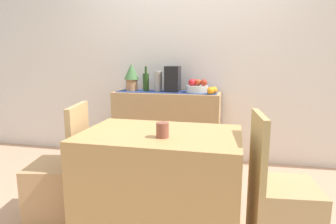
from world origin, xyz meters
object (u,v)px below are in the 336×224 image
coffee_maker (173,79)px  chair_near_window (60,186)px  ceramic_vase (158,81)px  coffee_cup (162,130)px  potted_plant (132,76)px  dining_table (161,184)px  sideboard_console (167,128)px  wine_bottle (146,82)px  chair_by_corner (281,211)px  fruit_bowl (197,89)px

coffee_maker → chair_near_window: coffee_maker is taller
ceramic_vase → coffee_cup: ceramic_vase is taller
potted_plant → chair_near_window: size_ratio=0.36×
coffee_maker → dining_table: bearing=-81.1°
sideboard_console → wine_bottle: bearing=-180.0°
sideboard_console → ceramic_vase: (-0.10, 0.00, 0.54)m
sideboard_console → dining_table: (0.28, -1.40, -0.05)m
potted_plant → chair_by_corner: bearing=-43.0°
sideboard_console → potted_plant: 0.74m
chair_by_corner → chair_near_window: bearing=179.8°
fruit_bowl → chair_by_corner: 1.71m
coffee_maker → potted_plant: (-0.49, -0.00, 0.03)m
wine_bottle → potted_plant: 0.19m
potted_plant → chair_near_window: potted_plant is taller
wine_bottle → ceramic_vase: size_ratio=1.22×
fruit_bowl → chair_by_corner: bearing=-62.3°
dining_table → chair_by_corner: 0.80m
coffee_maker → chair_near_window: (-0.58, -1.40, -0.73)m
coffee_maker → wine_bottle: bearing=-180.0°
sideboard_console → ceramic_vase: size_ratio=5.13×
wine_bottle → ceramic_vase: 0.15m
coffee_cup → chair_near_window: chair_near_window is taller
potted_plant → dining_table: 1.71m
chair_near_window → potted_plant: bearing=86.5°
dining_table → fruit_bowl: bearing=87.6°
fruit_bowl → chair_near_window: fruit_bowl is taller
chair_near_window → dining_table: bearing=-0.2°
fruit_bowl → potted_plant: (-0.77, -0.00, 0.14)m
sideboard_console → wine_bottle: 0.59m
sideboard_console → coffee_cup: sideboard_console is taller
dining_table → chair_near_window: size_ratio=1.19×
ceramic_vase → dining_table: bearing=-74.5°
potted_plant → coffee_cup: potted_plant is taller
dining_table → coffee_cup: bearing=-69.9°
sideboard_console → chair_by_corner: size_ratio=1.36×
fruit_bowl → coffee_maker: (-0.28, 0.00, 0.10)m
sideboard_console → chair_near_window: bearing=-110.1°
wine_bottle → ceramic_vase: (0.15, 0.00, 0.01)m
dining_table → chair_by_corner: chair_by_corner is taller
ceramic_vase → chair_near_window: (-0.41, -1.40, -0.70)m
fruit_bowl → coffee_cup: (-0.02, -1.52, -0.10)m
wine_bottle → dining_table: 1.61m
coffee_maker → dining_table: 1.55m
chair_by_corner → fruit_bowl: bearing=117.7°
coffee_cup → chair_by_corner: chair_by_corner is taller
sideboard_console → coffee_cup: 1.60m
potted_plant → coffee_cup: 1.71m
ceramic_vase → potted_plant: potted_plant is taller
sideboard_console → ceramic_vase: ceramic_vase is taller
coffee_maker → coffee_cup: bearing=-80.3°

